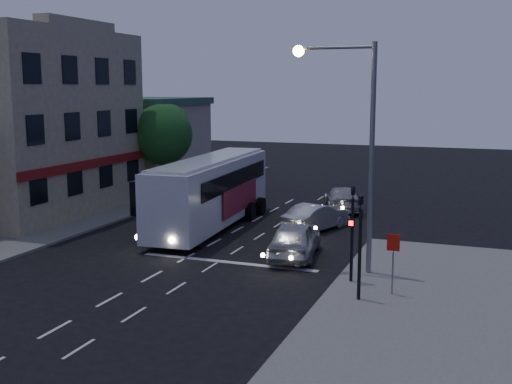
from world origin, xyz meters
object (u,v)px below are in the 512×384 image
at_px(car_suv, 295,239).
at_px(street_tree, 162,132).
at_px(traffic_signal_side, 360,235).
at_px(car_sedan_b, 343,199).
at_px(streetlight, 356,131).
at_px(car_sedan_a, 316,217).
at_px(tour_bus, 211,190).
at_px(regulatory_sign, 393,254).
at_px(traffic_signal_main, 352,222).

height_order(car_suv, street_tree, street_tree).
bearing_deg(traffic_signal_side, car_sedan_b, 104.80).
bearing_deg(car_sedan_b, streetlight, 86.33).
bearing_deg(car_suv, car_sedan_a, -92.44).
distance_m(tour_bus, regulatory_sign, 13.61).
bearing_deg(car_sedan_b, regulatory_sign, 90.80).
height_order(car_sedan_a, streetlight, streetlight).
bearing_deg(street_tree, traffic_signal_side, -44.50).
xyz_separation_m(streetlight, street_tree, (-15.55, 12.82, -1.23)).
relative_size(car_suv, traffic_signal_main, 1.16).
distance_m(traffic_signal_main, streetlight, 3.61).
xyz_separation_m(car_suv, regulatory_sign, (4.87, -4.04, 0.78)).
height_order(car_suv, traffic_signal_main, traffic_signal_main).
relative_size(streetlight, street_tree, 1.45).
bearing_deg(tour_bus, car_suv, -39.17).
relative_size(tour_bus, streetlight, 1.37).
bearing_deg(car_sedan_a, street_tree, -5.76).
xyz_separation_m(tour_bus, car_suv, (5.95, -4.22, -1.21)).
bearing_deg(car_suv, streetlight, 143.23).
relative_size(tour_bus, regulatory_sign, 5.61).
xyz_separation_m(car_suv, streetlight, (2.91, -1.60, 4.92)).
bearing_deg(street_tree, tour_bus, -46.29).
height_order(traffic_signal_main, traffic_signal_side, same).
xyz_separation_m(car_suv, traffic_signal_side, (3.87, -5.00, 1.61)).
distance_m(traffic_signal_main, regulatory_sign, 2.14).
xyz_separation_m(tour_bus, traffic_signal_side, (9.81, -9.22, 0.40)).
relative_size(traffic_signal_main, streetlight, 0.46).
xyz_separation_m(car_sedan_b, traffic_signal_main, (3.66, -14.52, 1.71)).
distance_m(car_suv, car_sedan_b, 11.50).
bearing_deg(streetlight, car_sedan_b, 104.57).
distance_m(car_suv, traffic_signal_side, 6.52).
xyz_separation_m(car_sedan_a, street_tree, (-12.10, 5.69, 3.79)).
distance_m(tour_bus, street_tree, 10.00).
distance_m(regulatory_sign, street_tree, 23.40).
bearing_deg(streetlight, car_suv, 151.20).
relative_size(car_sedan_a, streetlight, 0.48).
distance_m(car_sedan_a, car_sedan_b, 5.96).
relative_size(tour_bus, car_sedan_b, 2.51).
xyz_separation_m(car_sedan_b, streetlight, (3.40, -13.09, 5.02)).
height_order(traffic_signal_side, street_tree, street_tree).
height_order(traffic_signal_main, street_tree, street_tree).
xyz_separation_m(car_sedan_a, traffic_signal_main, (3.70, -8.55, 1.71)).
xyz_separation_m(car_sedan_b, traffic_signal_side, (4.36, -16.49, 1.71)).
xyz_separation_m(regulatory_sign, street_tree, (-17.51, 15.26, 2.90)).
relative_size(traffic_signal_main, regulatory_sign, 1.86).
relative_size(traffic_signal_side, street_tree, 0.66).
xyz_separation_m(tour_bus, car_sedan_a, (5.41, 1.31, -1.32)).
height_order(car_sedan_b, traffic_signal_side, traffic_signal_side).
relative_size(car_sedan_a, traffic_signal_main, 1.05).
xyz_separation_m(traffic_signal_main, regulatory_sign, (1.70, -1.01, -0.82)).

